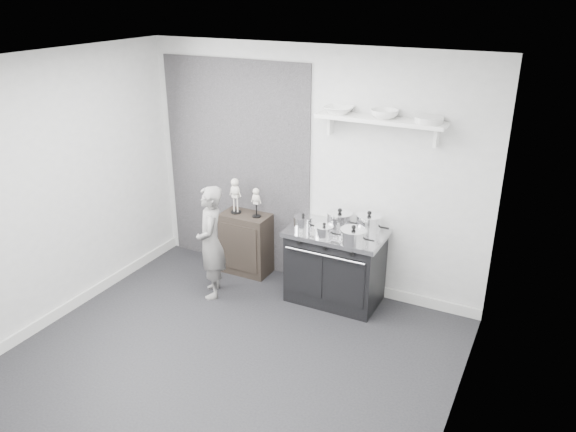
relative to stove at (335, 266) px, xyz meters
name	(u,v)px	position (x,y,z in m)	size (l,w,h in m)	color
ground	(228,361)	(-0.46, -1.48, -0.42)	(4.00, 4.00, 0.00)	black
room_shell	(220,189)	(-0.55, -1.33, 1.22)	(4.02, 3.62, 2.71)	#BBBBB8
wall_shelf	(380,121)	(0.34, 0.20, 1.59)	(1.30, 0.26, 0.24)	white
stove	(335,266)	(0.00, 0.00, 0.00)	(1.03, 0.65, 0.83)	black
side_cabinet	(246,243)	(-1.20, 0.13, -0.04)	(0.58, 0.34, 0.75)	black
child	(211,242)	(-1.27, -0.50, 0.22)	(0.47, 0.31, 1.29)	slate
pot_front_left	(303,223)	(-0.34, -0.11, 0.49)	(0.29, 0.20, 0.18)	silver
pot_back_left	(340,220)	(-0.01, 0.11, 0.50)	(0.36, 0.27, 0.22)	silver
pot_back_right	(369,224)	(0.32, 0.10, 0.52)	(0.35, 0.27, 0.25)	silver
pot_front_right	(353,236)	(0.26, -0.20, 0.49)	(0.36, 0.27, 0.20)	silver
pot_front_center	(324,231)	(-0.07, -0.18, 0.47)	(0.29, 0.20, 0.15)	silver
skeleton_full	(235,193)	(-1.33, 0.13, 0.58)	(0.14, 0.09, 0.49)	beige
skeleton_torso	(256,200)	(-1.05, 0.13, 0.53)	(0.11, 0.07, 0.40)	beige
bowl_large	(339,110)	(-0.10, 0.19, 1.66)	(0.30, 0.30, 0.07)	white
bowl_small	(385,114)	(0.38, 0.19, 1.66)	(0.27, 0.27, 0.08)	white
plate_stack	(429,120)	(0.82, 0.19, 1.65)	(0.27, 0.27, 0.06)	silver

